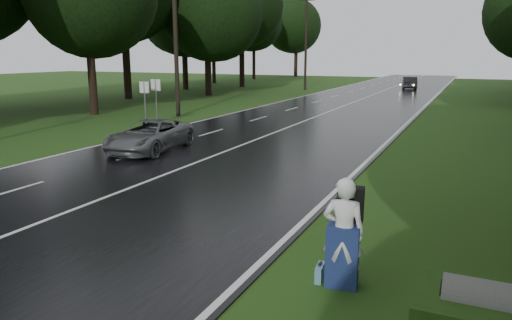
{
  "coord_description": "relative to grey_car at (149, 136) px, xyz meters",
  "views": [
    {
      "loc": [
        9.35,
        -7.31,
        4.05
      ],
      "look_at": [
        3.84,
        4.69,
        1.1
      ],
      "focal_mm": 33.48,
      "sensor_mm": 36.0,
      "label": 1
    }
  ],
  "objects": [
    {
      "name": "tree_left_d",
      "position": [
        -11.25,
        8.83,
        -0.69
      ],
      "size": [
        9.19,
        9.19,
        14.35
      ],
      "primitive_type": null,
      "color": "black",
      "rests_on": "ground"
    },
    {
      "name": "far_car",
      "position": [
        5.22,
        41.83,
        0.06
      ],
      "size": [
        2.22,
        4.52,
        1.43
      ],
      "primitive_type": "imported",
      "rotation": [
        0.0,
        0.0,
        3.31
      ],
      "color": "black",
      "rests_on": "road"
    },
    {
      "name": "ground",
      "position": [
        2.96,
        -8.78,
        -0.69
      ],
      "size": [
        160.0,
        160.0,
        0.0
      ],
      "primitive_type": "plane",
      "color": "#234414",
      "rests_on": "ground"
    },
    {
      "name": "tree_left_e",
      "position": [
        -11.89,
        25.3,
        -0.69
      ],
      "size": [
        8.48,
        8.48,
        13.26
      ],
      "primitive_type": null,
      "color": "black",
      "rests_on": "ground"
    },
    {
      "name": "road_sign_a",
      "position": [
        -4.24,
        5.29,
        -0.69
      ],
      "size": [
        0.61,
        0.1,
        2.56
      ],
      "primitive_type": null,
      "color": "white",
      "rests_on": "ground"
    },
    {
      "name": "road",
      "position": [
        2.96,
        11.22,
        -0.67
      ],
      "size": [
        12.0,
        140.0,
        0.04
      ],
      "primitive_type": "cube",
      "color": "black",
      "rests_on": "ground"
    },
    {
      "name": "tree_left_f",
      "position": [
        -14.46,
        38.02,
        -0.69
      ],
      "size": [
        11.3,
        11.3,
        17.66
      ],
      "primitive_type": null,
      "color": "black",
      "rests_on": "ground"
    },
    {
      "name": "utility_pole_mid",
      "position": [
        -5.54,
        10.43,
        -0.69
      ],
      "size": [
        1.8,
        0.28,
        10.74
      ],
      "primitive_type": null,
      "color": "black",
      "rests_on": "ground"
    },
    {
      "name": "grey_car",
      "position": [
        0.0,
        0.0,
        0.0
      ],
      "size": [
        2.71,
        4.92,
        1.3
      ],
      "primitive_type": "imported",
      "rotation": [
        0.0,
        0.0,
        0.12
      ],
      "color": "#55585B",
      "rests_on": "road"
    },
    {
      "name": "suitcase",
      "position": [
        10.01,
        -8.29,
        -0.55
      ],
      "size": [
        0.16,
        0.42,
        0.29
      ],
      "primitive_type": "cube",
      "rotation": [
        0.0,
        0.0,
        0.11
      ],
      "color": "teal",
      "rests_on": "ground"
    },
    {
      "name": "lane_center",
      "position": [
        2.96,
        11.22,
        -0.65
      ],
      "size": [
        0.12,
        140.0,
        0.01
      ],
      "primitive_type": "cube",
      "color": "silver",
      "rests_on": "road"
    },
    {
      "name": "hitchhiker",
      "position": [
        10.43,
        -8.32,
        0.24
      ],
      "size": [
        0.78,
        0.72,
        2.0
      ],
      "color": "silver",
      "rests_on": "ground"
    },
    {
      "name": "utility_pole_far",
      "position": [
        -5.54,
        36.22,
        -0.69
      ],
      "size": [
        1.8,
        0.28,
        10.89
      ],
      "primitive_type": null,
      "color": "black",
      "rests_on": "ground"
    },
    {
      "name": "road_sign_b",
      "position": [
        -4.24,
        6.33,
        -0.69
      ],
      "size": [
        0.63,
        0.1,
        2.64
      ],
      "primitive_type": null,
      "color": "white",
      "rests_on": "ground"
    }
  ]
}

